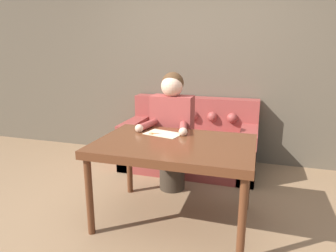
{
  "coord_description": "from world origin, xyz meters",
  "views": [
    {
      "loc": [
        0.78,
        -2.3,
        1.51
      ],
      "look_at": [
        0.02,
        0.19,
        0.85
      ],
      "focal_mm": 32.0,
      "sensor_mm": 36.0,
      "label": 1
    }
  ],
  "objects_px": {
    "person": "(172,130)",
    "dining_table": "(174,150)",
    "scissors": "(156,134)",
    "couch": "(190,144)"
  },
  "relations": [
    {
      "from": "person",
      "to": "dining_table",
      "type": "bearing_deg",
      "value": -71.89
    },
    {
      "from": "person",
      "to": "scissors",
      "type": "xyz_separation_m",
      "value": [
        -0.04,
        -0.42,
        0.07
      ]
    },
    {
      "from": "dining_table",
      "to": "scissors",
      "type": "relative_size",
      "value": 6.72
    },
    {
      "from": "couch",
      "to": "scissors",
      "type": "distance_m",
      "value": 1.21
    },
    {
      "from": "dining_table",
      "to": "couch",
      "type": "bearing_deg",
      "value": 96.77
    },
    {
      "from": "dining_table",
      "to": "couch",
      "type": "height_order",
      "value": "couch"
    },
    {
      "from": "couch",
      "to": "person",
      "type": "distance_m",
      "value": 0.8
    },
    {
      "from": "dining_table",
      "to": "couch",
      "type": "distance_m",
      "value": 1.38
    },
    {
      "from": "couch",
      "to": "scissors",
      "type": "bearing_deg",
      "value": -94.0
    },
    {
      "from": "dining_table",
      "to": "scissors",
      "type": "xyz_separation_m",
      "value": [
        -0.24,
        0.19,
        0.08
      ]
    }
  ]
}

